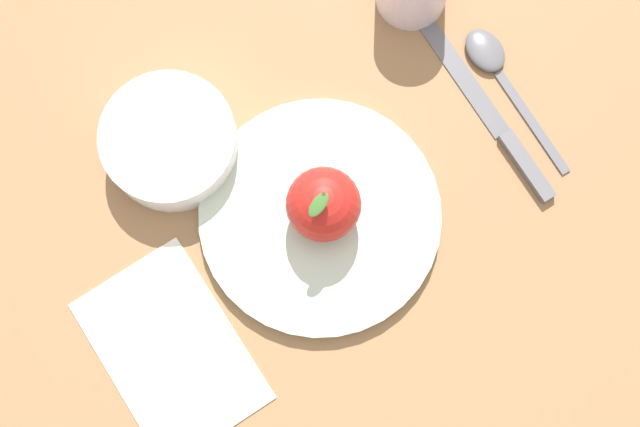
{
  "coord_description": "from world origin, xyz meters",
  "views": [
    {
      "loc": [
        0.17,
        0.04,
        0.76
      ],
      "look_at": [
        0.03,
        -0.02,
        0.02
      ],
      "focal_mm": 45.92,
      "sensor_mm": 36.0,
      "label": 1
    }
  ],
  "objects_px": {
    "dinner_plate": "(320,216)",
    "knife": "(495,121)",
    "side_bowl": "(170,141)",
    "spoon": "(495,66)",
    "linen_napkin": "(171,351)",
    "apple": "(323,204)"
  },
  "relations": [
    {
      "from": "side_bowl",
      "to": "knife",
      "type": "distance_m",
      "value": 0.31
    },
    {
      "from": "apple",
      "to": "side_bowl",
      "type": "bearing_deg",
      "value": -88.78
    },
    {
      "from": "dinner_plate",
      "to": "spoon",
      "type": "bearing_deg",
      "value": 157.04
    },
    {
      "from": "knife",
      "to": "side_bowl",
      "type": "bearing_deg",
      "value": -59.39
    },
    {
      "from": "side_bowl",
      "to": "spoon",
      "type": "xyz_separation_m",
      "value": [
        -0.21,
        0.25,
        -0.02
      ]
    },
    {
      "from": "apple",
      "to": "knife",
      "type": "height_order",
      "value": "apple"
    },
    {
      "from": "dinner_plate",
      "to": "linen_napkin",
      "type": "distance_m",
      "value": 0.19
    },
    {
      "from": "apple",
      "to": "linen_napkin",
      "type": "xyz_separation_m",
      "value": [
        0.18,
        -0.07,
        -0.05
      ]
    },
    {
      "from": "dinner_plate",
      "to": "side_bowl",
      "type": "distance_m",
      "value": 0.16
    },
    {
      "from": "knife",
      "to": "linen_napkin",
      "type": "xyz_separation_m",
      "value": [
        0.33,
        -0.18,
        -0.0
      ]
    },
    {
      "from": "dinner_plate",
      "to": "linen_napkin",
      "type": "relative_size",
      "value": 1.29
    },
    {
      "from": "apple",
      "to": "spoon",
      "type": "distance_m",
      "value": 0.23
    },
    {
      "from": "dinner_plate",
      "to": "linen_napkin",
      "type": "xyz_separation_m",
      "value": [
        0.17,
        -0.07,
        -0.01
      ]
    },
    {
      "from": "side_bowl",
      "to": "spoon",
      "type": "relative_size",
      "value": 0.84
    },
    {
      "from": "side_bowl",
      "to": "spoon",
      "type": "distance_m",
      "value": 0.32
    },
    {
      "from": "apple",
      "to": "linen_napkin",
      "type": "relative_size",
      "value": 0.45
    },
    {
      "from": "spoon",
      "to": "dinner_plate",
      "type": "bearing_deg",
      "value": -22.96
    },
    {
      "from": "dinner_plate",
      "to": "spoon",
      "type": "distance_m",
      "value": 0.23
    },
    {
      "from": "knife",
      "to": "apple",
      "type": "bearing_deg",
      "value": -35.26
    },
    {
      "from": "dinner_plate",
      "to": "apple",
      "type": "bearing_deg",
      "value": 156.41
    },
    {
      "from": "dinner_plate",
      "to": "knife",
      "type": "bearing_deg",
      "value": 144.99
    },
    {
      "from": "side_bowl",
      "to": "knife",
      "type": "relative_size",
      "value": 0.64
    }
  ]
}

